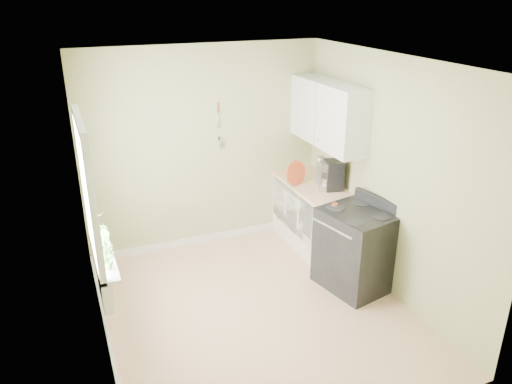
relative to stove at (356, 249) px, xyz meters
name	(u,v)px	position (x,y,z in m)	size (l,w,h in m)	color
floor	(256,312)	(-1.28, -0.05, -0.50)	(3.20, 3.60, 0.02)	tan
ceiling	(256,61)	(-1.28, -0.05, 2.22)	(3.20, 3.60, 0.02)	white
wall_back	(204,149)	(-1.28, 1.76, 0.86)	(3.20, 0.02, 2.70)	#B8BA7F
wall_left	(90,226)	(-2.89, -0.05, 0.86)	(0.02, 3.60, 2.70)	#B8BA7F
wall_right	(389,178)	(0.33, -0.05, 0.86)	(0.02, 3.60, 2.70)	#B8BA7F
base_cabinets	(318,220)	(0.02, 0.95, -0.05)	(0.60, 1.60, 0.87)	white
countertop	(319,189)	(0.01, 0.95, 0.40)	(0.64, 1.60, 0.04)	beige
upper_cabinets	(328,114)	(0.15, 1.05, 1.36)	(0.35, 1.40, 0.80)	white
window	(87,193)	(-2.86, 0.25, 1.06)	(0.06, 1.14, 1.44)	white
window_sill	(104,255)	(-2.79, 0.25, 0.39)	(0.18, 1.14, 0.04)	white
radiator	(105,286)	(-2.82, 0.20, 0.06)	(0.12, 0.50, 0.35)	white
wall_utensils	(219,132)	(-1.08, 1.73, 1.08)	(0.02, 0.14, 0.58)	beige
stove	(356,249)	(0.00, 0.00, 0.00)	(0.84, 0.91, 1.09)	black
stand_mixer	(324,175)	(0.07, 0.93, 0.59)	(0.29, 0.36, 0.40)	#B2B2B7
kettle	(297,175)	(-0.16, 1.25, 0.52)	(0.19, 0.11, 0.19)	silver
coffee_maker	(333,176)	(0.15, 0.84, 0.60)	(0.27, 0.28, 0.38)	black
red_tray	(296,173)	(-0.23, 1.15, 0.59)	(0.33, 0.33, 0.02)	#C14420
jar	(335,207)	(-0.17, 0.25, 0.46)	(0.08, 0.08, 0.08)	#C0BC9A
plant_a	(107,256)	(-2.78, -0.09, 0.55)	(0.15, 0.10, 0.28)	#427532
plant_b	(104,244)	(-2.78, 0.16, 0.55)	(0.15, 0.12, 0.28)	#427532
plant_c	(99,226)	(-2.78, 0.55, 0.56)	(0.17, 0.17, 0.31)	#427532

